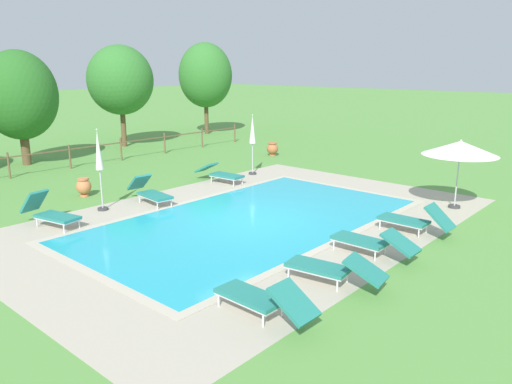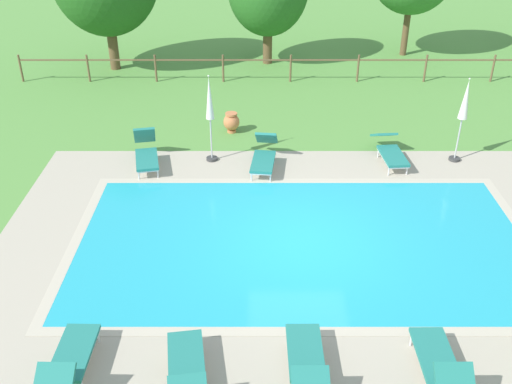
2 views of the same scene
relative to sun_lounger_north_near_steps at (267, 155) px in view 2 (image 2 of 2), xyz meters
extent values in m
plane|color=#599342|center=(0.83, -3.68, -0.38)|extent=(160.00, 160.00, 0.00)
cube|color=#B2A893|center=(0.83, -3.68, -0.37)|extent=(13.96, 9.39, 0.01)
cube|color=#23A8C1|center=(0.83, -3.68, -0.37)|extent=(10.07, 5.49, 0.01)
cube|color=#C0B59F|center=(0.83, -0.81, -0.37)|extent=(10.55, 0.24, 0.01)
cube|color=#C0B59F|center=(0.83, -6.54, -0.37)|extent=(10.55, 0.24, 0.01)
cube|color=#C0B59F|center=(-4.32, -3.68, -0.37)|extent=(0.24, 5.49, 0.01)
cube|color=#237A70|center=(-0.03, -0.28, -0.06)|extent=(0.74, 1.36, 0.07)
cube|color=#237A70|center=(0.08, 0.68, 0.21)|extent=(0.67, 0.75, 0.59)
cube|color=silver|center=(-0.03, -0.28, -0.12)|extent=(0.71, 1.33, 0.04)
cylinder|color=silver|center=(0.16, -0.86, -0.24)|extent=(0.04, 0.04, 0.28)
cylinder|color=silver|center=(-0.35, -0.80, -0.24)|extent=(0.04, 0.04, 0.28)
cylinder|color=silver|center=(0.28, 0.24, -0.24)|extent=(0.04, 0.04, 0.28)
cylinder|color=silver|center=(-0.22, 0.30, -0.24)|extent=(0.04, 0.04, 0.28)
cube|color=#237A70|center=(-1.39, -7.52, -0.06)|extent=(0.78, 1.37, 0.07)
cube|color=silver|center=(-1.39, -7.52, -0.12)|extent=(0.75, 1.34, 0.04)
cylinder|color=silver|center=(-1.72, -7.02, -0.24)|extent=(0.04, 0.04, 0.28)
cylinder|color=silver|center=(-1.22, -6.94, -0.24)|extent=(0.04, 0.04, 0.28)
cube|color=#237A70|center=(3.61, 0.08, -0.06)|extent=(0.70, 1.34, 0.07)
cube|color=#237A70|center=(3.53, 1.11, 0.12)|extent=(0.66, 0.83, 0.43)
cube|color=silver|center=(3.61, 0.08, -0.12)|extent=(0.67, 1.32, 0.04)
cylinder|color=silver|center=(3.91, -0.45, -0.24)|extent=(0.04, 0.04, 0.28)
cylinder|color=silver|center=(3.40, -0.49, -0.24)|extent=(0.04, 0.04, 0.28)
cylinder|color=silver|center=(3.82, 0.65, -0.24)|extent=(0.04, 0.04, 0.28)
cylinder|color=silver|center=(3.31, 0.61, -0.24)|extent=(0.04, 0.04, 0.28)
cube|color=#237A70|center=(-3.31, -7.35, -0.06)|extent=(0.62, 1.31, 0.07)
cube|color=silver|center=(-3.31, -7.35, -0.12)|extent=(0.59, 1.28, 0.04)
cylinder|color=silver|center=(-3.56, -6.80, -0.24)|extent=(0.04, 0.04, 0.28)
cylinder|color=silver|center=(-3.05, -6.80, -0.24)|extent=(0.04, 0.04, 0.28)
cylinder|color=silver|center=(-3.58, -7.90, -0.24)|extent=(0.04, 0.04, 0.28)
cube|color=#237A70|center=(-3.25, -0.13, -0.06)|extent=(0.85, 1.39, 0.07)
cube|color=#237A70|center=(-3.43, 0.77, 0.25)|extent=(0.71, 0.71, 0.68)
cube|color=silver|center=(-3.25, -0.13, -0.12)|extent=(0.81, 1.36, 0.04)
cylinder|color=silver|center=(-2.89, -0.63, -0.24)|extent=(0.04, 0.04, 0.28)
cylinder|color=silver|center=(-3.39, -0.73, -0.24)|extent=(0.04, 0.04, 0.28)
cylinder|color=silver|center=(-3.11, 0.46, -0.24)|extent=(0.04, 0.04, 0.28)
cylinder|color=silver|center=(-3.61, 0.36, -0.24)|extent=(0.04, 0.04, 0.28)
cube|color=#237A70|center=(0.61, -7.35, -0.06)|extent=(0.61, 1.31, 0.07)
cube|color=silver|center=(0.61, -7.35, -0.12)|extent=(0.58, 1.28, 0.04)
cylinder|color=silver|center=(0.35, -6.80, -0.24)|extent=(0.04, 0.04, 0.28)
cylinder|color=silver|center=(0.86, -6.80, -0.24)|extent=(0.04, 0.04, 0.28)
cube|color=#237A70|center=(2.80, -7.44, -0.06)|extent=(0.61, 1.30, 0.07)
cube|color=silver|center=(2.80, -7.44, -0.12)|extent=(0.58, 1.28, 0.04)
cylinder|color=silver|center=(2.54, -6.89, -0.24)|extent=(0.04, 0.04, 0.28)
cylinder|color=silver|center=(3.05, -6.88, -0.24)|extent=(0.04, 0.04, 0.28)
cylinder|color=#383838|center=(5.48, 0.43, -0.34)|extent=(0.32, 0.32, 0.08)
cylinder|color=#B2B5B7|center=(5.48, 0.43, 0.27)|extent=(0.04, 0.04, 1.30)
cone|color=white|center=(5.48, 0.43, 1.48)|extent=(0.26, 0.26, 1.12)
sphere|color=white|center=(5.48, 0.43, 2.06)|extent=(0.05, 0.05, 0.05)
cylinder|color=#383838|center=(-1.49, 0.44, -0.34)|extent=(0.32, 0.32, 0.08)
cylinder|color=#B2B5B7|center=(-1.49, 0.44, 0.27)|extent=(0.04, 0.04, 1.29)
cone|color=white|center=(-1.49, 0.44, 1.51)|extent=(0.23, 0.23, 1.20)
sphere|color=white|center=(-1.49, 0.44, 2.13)|extent=(0.05, 0.05, 0.05)
cylinder|color=#C67547|center=(-1.00, 2.39, -0.34)|extent=(0.28, 0.28, 0.08)
ellipsoid|color=#C67547|center=(-1.00, 2.39, -0.03)|extent=(0.50, 0.50, 0.54)
cylinder|color=#C67547|center=(-1.00, 2.39, 0.24)|extent=(0.38, 0.38, 0.06)
cylinder|color=brown|center=(-9.24, 7.15, 0.15)|extent=(0.08, 0.08, 1.05)
cylinder|color=brown|center=(-6.65, 7.15, 0.15)|extent=(0.08, 0.08, 1.05)
cylinder|color=brown|center=(-4.07, 7.15, 0.15)|extent=(0.08, 0.08, 1.05)
cylinder|color=brown|center=(-1.48, 7.15, 0.15)|extent=(0.08, 0.08, 1.05)
cylinder|color=brown|center=(1.10, 7.15, 0.15)|extent=(0.08, 0.08, 1.05)
cylinder|color=brown|center=(3.68, 7.15, 0.15)|extent=(0.08, 0.08, 1.05)
cylinder|color=brown|center=(6.27, 7.15, 0.15)|extent=(0.08, 0.08, 1.05)
cylinder|color=brown|center=(8.85, 7.15, 0.15)|extent=(0.08, 0.08, 1.05)
cube|color=brown|center=(1.10, 7.15, 0.47)|extent=(20.68, 0.05, 0.05)
cylinder|color=brown|center=(-5.99, 8.72, 0.59)|extent=(0.40, 0.40, 1.94)
cylinder|color=brown|center=(0.25, 9.49, 0.44)|extent=(0.38, 0.38, 1.64)
cylinder|color=brown|center=(6.22, 10.64, 0.73)|extent=(0.27, 0.27, 2.22)
camera|label=1|loc=(-9.37, -12.84, 3.97)|focal=34.58mm
camera|label=2|loc=(-0.22, -14.53, 7.23)|focal=40.93mm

